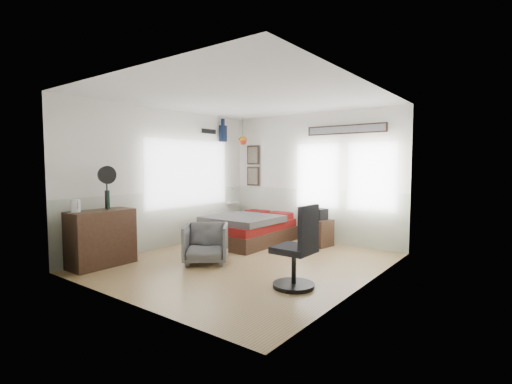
# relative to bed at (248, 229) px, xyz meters

# --- Properties ---
(ground_plane) EXTENTS (4.00, 4.50, 0.01)m
(ground_plane) POSITION_rel_bed_xyz_m (0.93, -1.24, -0.29)
(ground_plane) COLOR olive
(room_shell) EXTENTS (4.02, 4.52, 2.71)m
(room_shell) POSITION_rel_bed_xyz_m (0.85, -1.05, 1.33)
(room_shell) COLOR silver
(room_shell) RESTS_ON ground_plane
(wall_decor) EXTENTS (3.55, 1.32, 1.44)m
(wall_decor) POSITION_rel_bed_xyz_m (-0.17, 0.72, 1.82)
(wall_decor) COLOR #362216
(wall_decor) RESTS_ON room_shell
(bed) EXTENTS (1.35, 1.84, 0.58)m
(bed) POSITION_rel_bed_xyz_m (0.00, 0.00, 0.00)
(bed) COLOR #2F2116
(bed) RESTS_ON ground_plane
(dresser) EXTENTS (0.48, 1.00, 0.90)m
(dresser) POSITION_rel_bed_xyz_m (-0.81, -2.79, 0.17)
(dresser) COLOR #2F2116
(dresser) RESTS_ON ground_plane
(armchair) EXTENTS (0.99, 0.99, 0.65)m
(armchair) POSITION_rel_bed_xyz_m (0.40, -1.65, 0.04)
(armchair) COLOR #4F4F4F
(armchair) RESTS_ON ground_plane
(nightstand) EXTENTS (0.60, 0.51, 0.53)m
(nightstand) POSITION_rel_bed_xyz_m (1.26, 0.64, -0.02)
(nightstand) COLOR #2F2116
(nightstand) RESTS_ON ground_plane
(task_chair) EXTENTS (0.55, 0.55, 1.11)m
(task_chair) POSITION_rel_bed_xyz_m (2.27, -1.84, 0.17)
(task_chair) COLOR black
(task_chair) RESTS_ON ground_plane
(kettle) EXTENTS (0.17, 0.14, 0.19)m
(kettle) POSITION_rel_bed_xyz_m (-0.91, -3.14, 0.71)
(kettle) COLOR silver
(kettle) RESTS_ON dresser
(bottle) EXTENTS (0.08, 0.08, 0.31)m
(bottle) POSITION_rel_bed_xyz_m (-0.89, -2.62, 0.77)
(bottle) COLOR black
(bottle) RESTS_ON dresser
(stand_fan) EXTENTS (0.10, 0.29, 0.71)m
(stand_fan) POSITION_rel_bed_xyz_m (-0.74, -2.70, 1.17)
(stand_fan) COLOR black
(stand_fan) RESTS_ON dresser
(black_bag) EXTENTS (0.42, 0.32, 0.22)m
(black_bag) POSITION_rel_bed_xyz_m (1.26, 0.64, 0.36)
(black_bag) COLOR black
(black_bag) RESTS_ON nightstand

